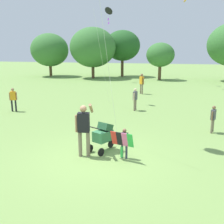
% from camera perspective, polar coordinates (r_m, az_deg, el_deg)
% --- Properties ---
extents(ground_plane, '(120.00, 120.00, 0.00)m').
position_cam_1_polar(ground_plane, '(8.66, -3.34, -9.99)').
color(ground_plane, '#75994C').
extents(treeline_distant, '(27.18, 7.60, 6.32)m').
position_cam_1_polar(treeline_distant, '(31.85, 5.85, 13.98)').
color(treeline_distant, brown).
rests_on(treeline_distant, ground).
extents(child_with_butterfly_kite, '(0.77, 0.43, 1.01)m').
position_cam_1_polar(child_with_butterfly_kite, '(8.37, 2.61, -6.30)').
color(child_with_butterfly_kite, '#33384C').
rests_on(child_with_butterfly_kite, ground).
extents(person_adult_flyer, '(0.57, 0.60, 1.81)m').
position_cam_1_polar(person_adult_flyer, '(8.47, -6.22, -3.08)').
color(person_adult_flyer, '#7F705B').
rests_on(person_adult_flyer, ground).
extents(stroller, '(0.81, 1.10, 1.03)m').
position_cam_1_polar(stroller, '(9.01, -1.92, -4.90)').
color(stroller, black).
rests_on(stroller, ground).
extents(kite_orange_delta, '(0.63, 2.27, 6.02)m').
position_cam_1_polar(kite_orange_delta, '(17.24, -0.76, 20.98)').
color(kite_orange_delta, black).
rests_on(kite_orange_delta, ground).
extents(person_red_shirt, '(0.39, 0.41, 1.61)m').
position_cam_1_polar(person_red_shirt, '(20.84, 6.52, 6.53)').
color(person_red_shirt, '#7F705B').
rests_on(person_red_shirt, ground).
extents(person_sitting_far, '(0.24, 0.35, 1.17)m').
position_cam_1_polar(person_sitting_far, '(11.73, 21.29, -1.03)').
color(person_sitting_far, '#7F705B').
rests_on(person_sitting_far, ground).
extents(person_couple_left, '(0.23, 0.41, 1.30)m').
position_cam_1_polar(person_couple_left, '(15.04, 5.10, 3.18)').
color(person_couple_left, '#7F705B').
rests_on(person_couple_left, ground).
extents(person_kid_running, '(0.40, 0.28, 1.35)m').
position_cam_1_polar(person_kid_running, '(15.80, -20.84, 2.95)').
color(person_kid_running, '#232328').
rests_on(person_kid_running, ground).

